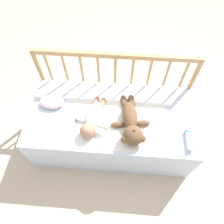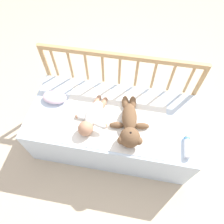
{
  "view_description": "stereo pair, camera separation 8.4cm",
  "coord_description": "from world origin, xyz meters",
  "views": [
    {
      "loc": [
        0.06,
        -0.84,
        1.75
      ],
      "look_at": [
        0.0,
        -0.01,
        0.48
      ],
      "focal_mm": 32.0,
      "sensor_mm": 36.0,
      "label": 1
    },
    {
      "loc": [
        0.15,
        -0.83,
        1.75
      ],
      "look_at": [
        0.0,
        -0.01,
        0.48
      ],
      "focal_mm": 32.0,
      "sensor_mm": 36.0,
      "label": 2
    }
  ],
  "objects": [
    {
      "name": "crib_mattress",
      "position": [
        0.0,
        0.0,
        0.21
      ],
      "size": [
        1.33,
        0.64,
        0.42
      ],
      "color": "silver",
      "rests_on": "ground_plane"
    },
    {
      "name": "small_pillow",
      "position": [
        -0.49,
        0.07,
        0.45
      ],
      "size": [
        0.2,
        0.13,
        0.06
      ],
      "color": "silver",
      "rests_on": "crib_mattress"
    },
    {
      "name": "baby_bottle",
      "position": [
        0.57,
        -0.17,
        0.44
      ],
      "size": [
        0.05,
        0.18,
        0.05
      ],
      "color": "white",
      "rests_on": "crib_mattress"
    },
    {
      "name": "blanket",
      "position": [
        0.02,
        -0.02,
        0.42
      ],
      "size": [
        0.8,
        0.56,
        0.01
      ],
      "color": "white",
      "rests_on": "crib_mattress"
    },
    {
      "name": "teddy_bear",
      "position": [
        0.15,
        -0.1,
        0.48
      ],
      "size": [
        0.3,
        0.48,
        0.15
      ],
      "color": "brown",
      "rests_on": "crib_mattress"
    },
    {
      "name": "baby",
      "position": [
        -0.14,
        -0.07,
        0.46
      ],
      "size": [
        0.27,
        0.4,
        0.11
      ],
      "color": "white",
      "rests_on": "crib_mattress"
    },
    {
      "name": "crib_rail",
      "position": [
        0.0,
        0.34,
        0.54
      ],
      "size": [
        1.33,
        0.04,
        0.74
      ],
      "color": "tan",
      "rests_on": "ground_plane"
    },
    {
      "name": "ground_plane",
      "position": [
        0.0,
        0.0,
        0.0
      ],
      "size": [
        12.0,
        12.0,
        0.0
      ],
      "primitive_type": "plane",
      "color": "#C6B293"
    }
  ]
}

